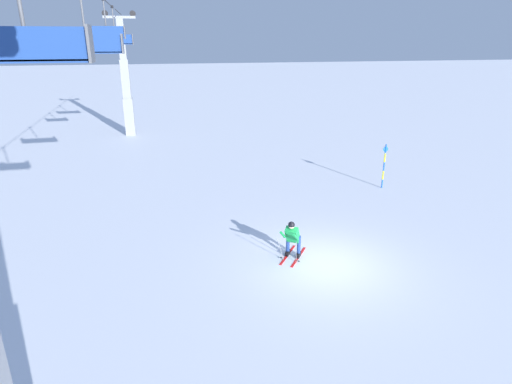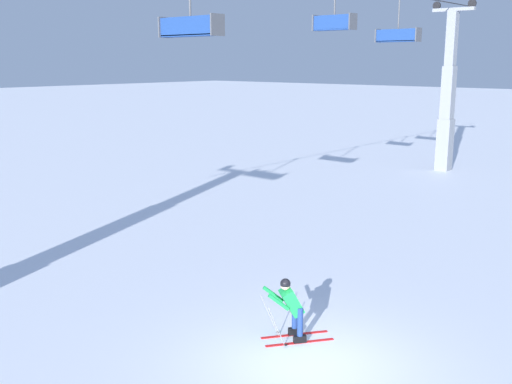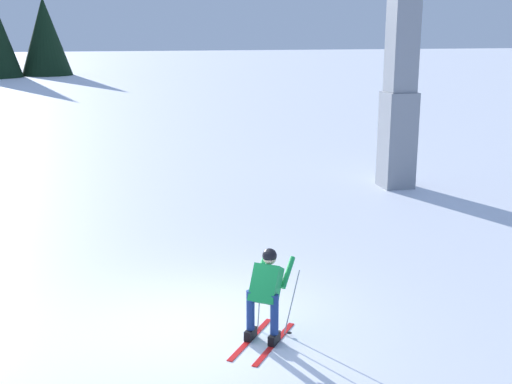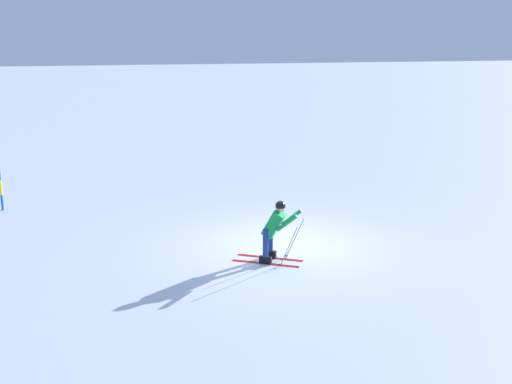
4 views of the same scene
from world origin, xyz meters
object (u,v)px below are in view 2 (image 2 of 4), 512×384
at_px(skier_carving_main, 291,305).
at_px(chairlift_seat_second, 189,26).
at_px(chairlift_seat_middle, 333,22).
at_px(chairlift_seat_fourth, 397,35).
at_px(lift_tower_far, 448,102).

height_order(skier_carving_main, chairlift_seat_second, chairlift_seat_second).
height_order(chairlift_seat_second, chairlift_seat_middle, same).
bearing_deg(chairlift_seat_second, chairlift_seat_fourth, 0.00).
bearing_deg(lift_tower_far, skier_carving_main, -164.40).
height_order(skier_carving_main, lift_tower_far, lift_tower_far).
distance_m(lift_tower_far, chairlift_seat_second, 19.79).
xyz_separation_m(skier_carving_main, lift_tower_far, (22.57, 6.30, 3.02)).
bearing_deg(chairlift_seat_middle, chairlift_seat_fourth, 0.00).
bearing_deg(skier_carving_main, chairlift_seat_middle, 29.99).
distance_m(skier_carving_main, chairlift_seat_second, 9.41).
xyz_separation_m(lift_tower_far, chairlift_seat_fourth, (-6.27, 0.00, 3.41)).
bearing_deg(chairlift_seat_second, skier_carving_main, -115.84).
relative_size(lift_tower_far, chairlift_seat_middle, 4.87).
xyz_separation_m(skier_carving_main, chairlift_seat_second, (3.05, 6.30, 6.28)).
relative_size(skier_carving_main, lift_tower_far, 0.17).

